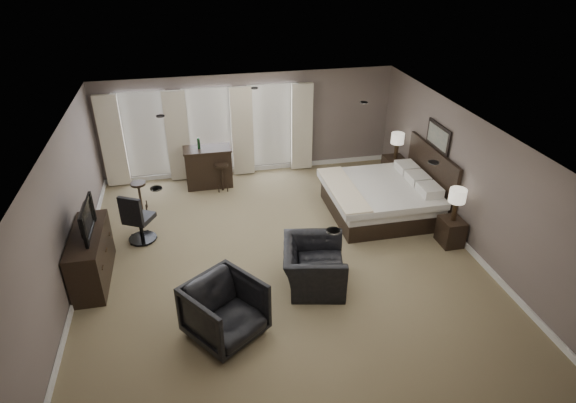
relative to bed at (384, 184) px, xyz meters
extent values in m
cube|color=#7B6E4E|center=(-2.58, -1.38, -0.74)|extent=(7.60, 8.60, 0.04)
cube|color=silver|center=(-2.58, -1.38, 1.86)|extent=(7.60, 8.60, 0.04)
cube|color=#6B5F59|center=(-2.58, 2.87, 0.56)|extent=(7.50, 0.04, 2.60)
cube|color=#6B5F59|center=(-2.58, -5.63, 0.56)|extent=(7.50, 0.04, 2.60)
cube|color=#6B5F59|center=(-6.33, -1.38, 0.56)|extent=(0.04, 8.50, 2.60)
cube|color=#6B5F59|center=(1.17, -1.38, 0.56)|extent=(0.04, 8.50, 2.60)
cube|color=silver|center=(-5.18, 2.81, 0.51)|extent=(1.15, 0.04, 2.05)
cube|color=silver|center=(-3.58, 2.81, 0.51)|extent=(1.15, 0.04, 2.05)
cube|color=silver|center=(-1.98, 2.81, 0.51)|extent=(1.15, 0.04, 2.05)
cube|color=beige|center=(-5.93, 2.69, 0.44)|extent=(0.55, 0.12, 2.30)
cube|color=beige|center=(-4.38, 2.69, 0.44)|extent=(0.55, 0.12, 2.30)
cube|color=beige|center=(-2.78, 2.69, 0.44)|extent=(0.55, 0.12, 2.30)
cube|color=beige|center=(-1.23, 2.69, 0.44)|extent=(0.55, 0.12, 2.30)
cube|color=silver|center=(0.00, 0.00, 0.00)|extent=(2.31, 2.21, 1.47)
cube|color=black|center=(0.89, -1.45, -0.46)|extent=(0.42, 0.51, 0.56)
cube|color=black|center=(0.89, 1.45, -0.41)|extent=(0.49, 0.59, 0.65)
cube|color=beige|center=(0.89, -1.45, 0.16)|extent=(0.33, 0.33, 0.68)
cube|color=beige|center=(0.89, 1.45, 0.24)|extent=(0.32, 0.32, 0.66)
cube|color=slate|center=(1.12, 0.00, 1.01)|extent=(0.04, 0.96, 0.56)
cube|color=black|center=(-6.03, -1.16, -0.25)|extent=(0.54, 1.67, 0.97)
imported|color=black|center=(-6.03, -1.16, 0.30)|extent=(0.57, 0.99, 0.13)
imported|color=black|center=(-2.16, -2.14, -0.20)|extent=(1.05, 1.38, 1.08)
imported|color=black|center=(-3.82, -3.07, -0.21)|extent=(1.40, 1.39, 1.06)
cube|color=black|center=(-3.71, 2.22, -0.23)|extent=(1.16, 0.60, 1.01)
cube|color=black|center=(-5.33, 1.27, -0.39)|extent=(0.41, 0.41, 0.70)
cube|color=black|center=(-3.42, 1.88, -0.38)|extent=(0.35, 0.35, 0.71)
cube|color=black|center=(-5.25, -0.01, -0.18)|extent=(0.76, 0.76, 1.11)
camera|label=1|loc=(-4.05, -8.79, 4.78)|focal=30.00mm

